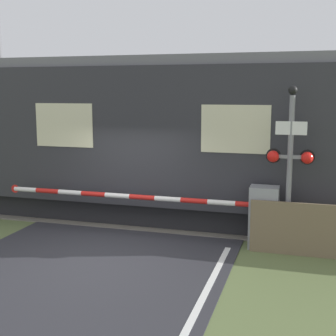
{
  "coord_description": "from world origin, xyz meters",
  "views": [
    {
      "loc": [
        3.85,
        -8.5,
        3.32
      ],
      "look_at": [
        0.79,
        1.87,
        1.53
      ],
      "focal_mm": 50.0,
      "sensor_mm": 36.0,
      "label": 1
    }
  ],
  "objects": [
    {
      "name": "train",
      "position": [
        -1.79,
        3.21,
        2.11
      ],
      "size": [
        15.15,
        3.05,
        4.13
      ],
      "color": "black",
      "rests_on": "ground_plane"
    },
    {
      "name": "signal_post",
      "position": [
        3.57,
        1.14,
        1.95
      ],
      "size": [
        0.97,
        0.26,
        3.42
      ],
      "color": "gray",
      "rests_on": "ground_plane"
    },
    {
      "name": "ground_plane",
      "position": [
        0.0,
        0.0,
        0.0
      ],
      "size": [
        80.0,
        80.0,
        0.0
      ],
      "primitive_type": "plane",
      "color": "#5B6B3D"
    },
    {
      "name": "track_bed",
      "position": [
        0.0,
        3.21,
        0.02
      ],
      "size": [
        36.0,
        3.2,
        0.13
      ],
      "color": "#666056",
      "rests_on": "ground_plane"
    },
    {
      "name": "catenary_pole",
      "position": [
        -6.1,
        5.22,
        3.23
      ],
      "size": [
        0.2,
        1.9,
        6.17
      ],
      "color": "slate",
      "rests_on": "ground_plane"
    },
    {
      "name": "crossing_barrier",
      "position": [
        2.56,
        1.27,
        0.72
      ],
      "size": [
        6.45,
        0.44,
        1.34
      ],
      "color": "gray",
      "rests_on": "ground_plane"
    }
  ]
}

